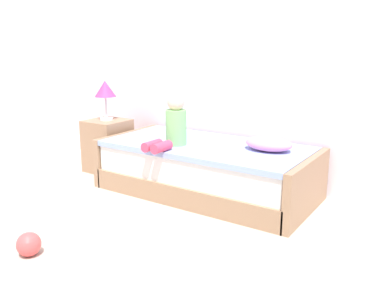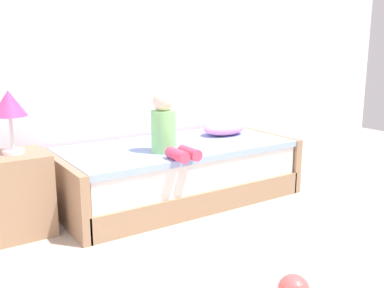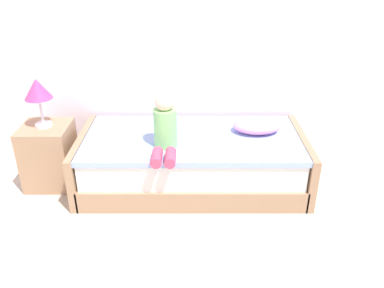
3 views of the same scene
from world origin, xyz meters
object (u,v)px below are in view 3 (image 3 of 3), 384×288
object	(u,v)px
table_lamp	(37,91)
pillow	(257,126)
bed	(192,161)
nightstand	(49,155)
child_figure	(165,127)

from	to	relation	value
table_lamp	pillow	distance (m)	1.99
bed	pillow	distance (m)	0.69
nightstand	bed	bearing A→B (deg)	-0.32
nightstand	child_figure	size ratio (longest dim) A/B	1.18
bed	pillow	bearing A→B (deg)	9.37
table_lamp	pillow	xyz separation A→B (m)	(1.96, 0.09, -0.37)
child_figure	bed	bearing A→B (deg)	44.75
nightstand	child_figure	distance (m)	1.21
bed	nightstand	bearing A→B (deg)	179.68
nightstand	pillow	distance (m)	1.98
child_figure	pillow	distance (m)	0.91
bed	child_figure	distance (m)	0.56
bed	table_lamp	distance (m)	1.52
child_figure	pillow	size ratio (longest dim) A/B	1.16
table_lamp	child_figure	world-z (taller)	table_lamp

